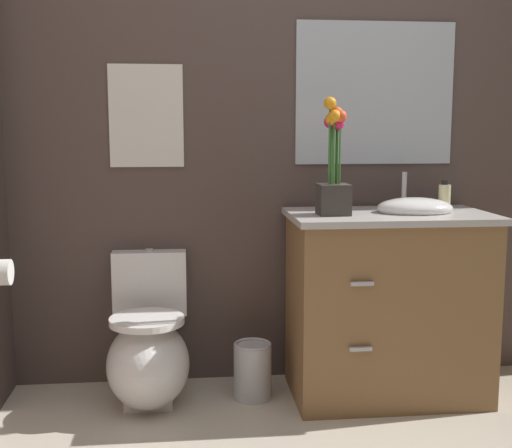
% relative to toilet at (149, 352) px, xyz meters
% --- Properties ---
extents(wall_back, '(4.28, 0.05, 2.50)m').
position_rel_toilet_xyz_m(wall_back, '(0.90, 0.30, 1.01)').
color(wall_back, '#4C3D38').
rests_on(wall_back, ground_plane).
extents(toilet, '(0.38, 0.59, 0.69)m').
position_rel_toilet_xyz_m(toilet, '(0.00, 0.00, 0.00)').
color(toilet, white).
rests_on(toilet, ground_plane).
extents(vanity_cabinet, '(0.94, 0.56, 1.07)m').
position_rel_toilet_xyz_m(vanity_cabinet, '(1.13, -0.03, 0.21)').
color(vanity_cabinet, brown).
rests_on(vanity_cabinet, ground_plane).
extents(flower_vase, '(0.14, 0.14, 0.53)m').
position_rel_toilet_xyz_m(flower_vase, '(0.85, -0.07, 0.84)').
color(flower_vase, '#38332D').
rests_on(flower_vase, vanity_cabinet).
extents(soap_bottle, '(0.06, 0.06, 0.15)m').
position_rel_toilet_xyz_m(soap_bottle, '(1.42, 0.03, 0.71)').
color(soap_bottle, beige).
rests_on(soap_bottle, vanity_cabinet).
extents(trash_bin, '(0.18, 0.18, 0.27)m').
position_rel_toilet_xyz_m(trash_bin, '(0.49, -0.01, -0.11)').
color(trash_bin, '#B7B7BC').
rests_on(trash_bin, ground_plane).
extents(wall_poster, '(0.36, 0.01, 0.49)m').
position_rel_toilet_xyz_m(wall_poster, '(-0.00, 0.27, 1.09)').
color(wall_poster, silver).
extents(wall_mirror, '(0.80, 0.01, 0.70)m').
position_rel_toilet_xyz_m(wall_mirror, '(1.13, 0.27, 1.21)').
color(wall_mirror, '#B2BCC6').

